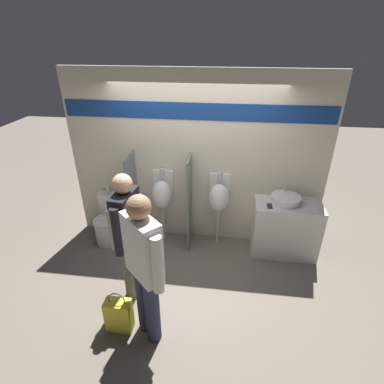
{
  "coord_description": "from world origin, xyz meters",
  "views": [
    {
      "loc": [
        0.5,
        -3.64,
        3.09
      ],
      "look_at": [
        0.0,
        0.17,
        1.05
      ],
      "focal_mm": 28.0,
      "sensor_mm": 36.0,
      "label": 1
    }
  ],
  "objects_px": {
    "cell_phone": "(270,206)",
    "person_in_vest": "(128,229)",
    "urinal_near_counter": "(162,194)",
    "toilet": "(108,224)",
    "sink_basin": "(286,199)",
    "urinal_far": "(219,198)",
    "person_with_lanyard": "(144,266)",
    "shopping_bag": "(119,315)"
  },
  "relations": [
    {
      "from": "toilet",
      "to": "person_with_lanyard",
      "type": "bearing_deg",
      "value": -55.69
    },
    {
      "from": "toilet",
      "to": "cell_phone",
      "type": "bearing_deg",
      "value": -1.27
    },
    {
      "from": "cell_phone",
      "to": "urinal_near_counter",
      "type": "relative_size",
      "value": 0.11
    },
    {
      "from": "urinal_near_counter",
      "to": "person_with_lanyard",
      "type": "distance_m",
      "value": 1.83
    },
    {
      "from": "urinal_near_counter",
      "to": "urinal_far",
      "type": "xyz_separation_m",
      "value": [
        0.9,
        0.0,
        0.0
      ]
    },
    {
      "from": "person_with_lanyard",
      "to": "person_in_vest",
      "type": "bearing_deg",
      "value": -14.31
    },
    {
      "from": "sink_basin",
      "to": "person_in_vest",
      "type": "bearing_deg",
      "value": -150.11
    },
    {
      "from": "urinal_near_counter",
      "to": "toilet",
      "type": "bearing_deg",
      "value": -169.77
    },
    {
      "from": "sink_basin",
      "to": "toilet",
      "type": "relative_size",
      "value": 0.46
    },
    {
      "from": "cell_phone",
      "to": "person_in_vest",
      "type": "xyz_separation_m",
      "value": [
        -1.78,
        -1.01,
        0.13
      ]
    },
    {
      "from": "person_with_lanyard",
      "to": "sink_basin",
      "type": "bearing_deg",
      "value": -89.76
    },
    {
      "from": "urinal_far",
      "to": "person_with_lanyard",
      "type": "distance_m",
      "value": 1.94
    },
    {
      "from": "toilet",
      "to": "person_in_vest",
      "type": "relative_size",
      "value": 0.53
    },
    {
      "from": "urinal_far",
      "to": "person_with_lanyard",
      "type": "relative_size",
      "value": 0.68
    },
    {
      "from": "cell_phone",
      "to": "toilet",
      "type": "height_order",
      "value": "toilet"
    },
    {
      "from": "cell_phone",
      "to": "person_with_lanyard",
      "type": "bearing_deg",
      "value": -131.66
    },
    {
      "from": "sink_basin",
      "to": "person_in_vest",
      "type": "height_order",
      "value": "person_in_vest"
    },
    {
      "from": "person_in_vest",
      "to": "person_with_lanyard",
      "type": "bearing_deg",
      "value": -141.56
    },
    {
      "from": "cell_phone",
      "to": "person_in_vest",
      "type": "height_order",
      "value": "person_in_vest"
    },
    {
      "from": "cell_phone",
      "to": "person_in_vest",
      "type": "bearing_deg",
      "value": -150.51
    },
    {
      "from": "shopping_bag",
      "to": "person_in_vest",
      "type": "bearing_deg",
      "value": 90.42
    },
    {
      "from": "sink_basin",
      "to": "cell_phone",
      "type": "relative_size",
      "value": 3.04
    },
    {
      "from": "cell_phone",
      "to": "shopping_bag",
      "type": "height_order",
      "value": "cell_phone"
    },
    {
      "from": "cell_phone",
      "to": "person_in_vest",
      "type": "relative_size",
      "value": 0.08
    },
    {
      "from": "person_in_vest",
      "to": "cell_phone",
      "type": "bearing_deg",
      "value": -54.02
    },
    {
      "from": "sink_basin",
      "to": "person_with_lanyard",
      "type": "distance_m",
      "value": 2.42
    },
    {
      "from": "urinal_near_counter",
      "to": "person_in_vest",
      "type": "relative_size",
      "value": 0.71
    },
    {
      "from": "sink_basin",
      "to": "toilet",
      "type": "distance_m",
      "value": 2.86
    },
    {
      "from": "person_in_vest",
      "to": "urinal_far",
      "type": "bearing_deg",
      "value": -33.73
    },
    {
      "from": "urinal_near_counter",
      "to": "urinal_far",
      "type": "bearing_deg",
      "value": 0.0
    },
    {
      "from": "toilet",
      "to": "person_in_vest",
      "type": "bearing_deg",
      "value": -54.44
    },
    {
      "from": "toilet",
      "to": "person_with_lanyard",
      "type": "height_order",
      "value": "person_with_lanyard"
    },
    {
      "from": "cell_phone",
      "to": "urinal_far",
      "type": "bearing_deg",
      "value": 163.63
    },
    {
      "from": "urinal_far",
      "to": "shopping_bag",
      "type": "relative_size",
      "value": 2.21
    },
    {
      "from": "urinal_near_counter",
      "to": "shopping_bag",
      "type": "height_order",
      "value": "urinal_near_counter"
    },
    {
      "from": "cell_phone",
      "to": "person_with_lanyard",
      "type": "xyz_separation_m",
      "value": [
        -1.42,
        -1.59,
        0.12
      ]
    },
    {
      "from": "person_with_lanyard",
      "to": "urinal_far",
      "type": "bearing_deg",
      "value": -66.62
    },
    {
      "from": "urinal_far",
      "to": "toilet",
      "type": "bearing_deg",
      "value": -174.84
    },
    {
      "from": "sink_basin",
      "to": "shopping_bag",
      "type": "bearing_deg",
      "value": -139.14
    },
    {
      "from": "person_in_vest",
      "to": "urinal_near_counter",
      "type": "bearing_deg",
      "value": 0.07
    },
    {
      "from": "cell_phone",
      "to": "sink_basin",
      "type": "bearing_deg",
      "value": 32.73
    },
    {
      "from": "urinal_near_counter",
      "to": "person_with_lanyard",
      "type": "xyz_separation_m",
      "value": [
        0.23,
        -1.81,
        0.16
      ]
    }
  ]
}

